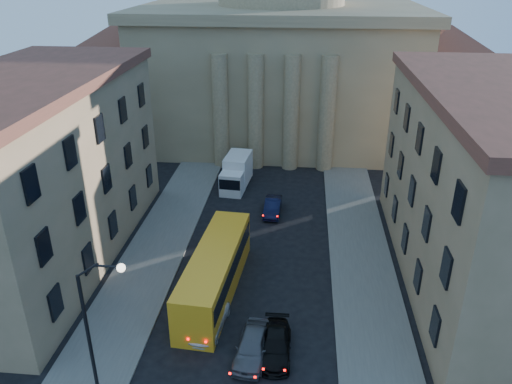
{
  "coord_description": "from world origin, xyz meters",
  "views": [
    {
      "loc": [
        3.31,
        -11.69,
        22.23
      ],
      "look_at": [
        0.56,
        16.84,
        8.83
      ],
      "focal_mm": 35.0,
      "sensor_mm": 36.0,
      "label": 1
    }
  ],
  "objects": [
    {
      "name": "car_right_mid",
      "position": [
        2.23,
        12.15,
        0.67
      ],
      "size": [
        1.95,
        4.64,
        1.34
      ],
      "primitive_type": "imported",
      "rotation": [
        0.0,
        0.0,
        0.02
      ],
      "color": "black",
      "rests_on": "ground"
    },
    {
      "name": "building_left",
      "position": [
        -17.0,
        22.0,
        7.42
      ],
      "size": [
        11.6,
        26.6,
        14.7
      ],
      "color": "tan",
      "rests_on": "ground"
    },
    {
      "name": "car_right_far",
      "position": [
        0.8,
        11.8,
        0.79
      ],
      "size": [
        2.28,
        4.78,
        1.58
      ],
      "primitive_type": "imported",
      "rotation": [
        0.0,
        0.0,
        -0.09
      ],
      "color": "#515257",
      "rests_on": "ground"
    },
    {
      "name": "church",
      "position": [
        0.0,
        55.47,
        11.88
      ],
      "size": [
        68.02,
        28.76,
        36.6
      ],
      "color": "#806E4F",
      "rests_on": "ground"
    },
    {
      "name": "building_right",
      "position": [
        17.0,
        22.0,
        7.42
      ],
      "size": [
        11.6,
        26.6,
        14.7
      ],
      "color": "tan",
      "rests_on": "ground"
    },
    {
      "name": "sidewalk_left",
      "position": [
        -8.5,
        18.0,
        0.07
      ],
      "size": [
        5.0,
        60.0,
        0.15
      ],
      "primitive_type": "cube",
      "color": "#5C5954",
      "rests_on": "ground"
    },
    {
      "name": "car_right_distant",
      "position": [
        0.8,
        30.98,
        0.71
      ],
      "size": [
        1.63,
        4.36,
        1.42
      ],
      "primitive_type": "imported",
      "rotation": [
        0.0,
        0.0,
        -0.03
      ],
      "color": "black",
      "rests_on": "ground"
    },
    {
      "name": "box_truck",
      "position": [
        -3.49,
        36.89,
        1.56
      ],
      "size": [
        2.91,
        6.18,
        3.29
      ],
      "rotation": [
        0.0,
        0.0,
        -0.1
      ],
      "color": "white",
      "rests_on": "ground"
    },
    {
      "name": "street_lamp",
      "position": [
        -6.97,
        8.0,
        5.29
      ],
      "size": [
        2.62,
        0.44,
        8.83
      ],
      "color": "black",
      "rests_on": "ground"
    },
    {
      "name": "sidewalk_right",
      "position": [
        8.5,
        18.0,
        0.07
      ],
      "size": [
        5.0,
        60.0,
        0.15
      ],
      "primitive_type": "cube",
      "color": "#5C5954",
      "rests_on": "ground"
    },
    {
      "name": "car_left_mid",
      "position": [
        -2.38,
        13.97,
        0.62
      ],
      "size": [
        2.59,
        4.71,
        1.25
      ],
      "primitive_type": "imported",
      "rotation": [
        0.0,
        0.0,
        -0.12
      ],
      "color": "silver",
      "rests_on": "ground"
    },
    {
      "name": "city_bus",
      "position": [
        -2.53,
        18.05,
        1.86
      ],
      "size": [
        3.74,
        12.49,
        3.47
      ],
      "rotation": [
        0.0,
        0.0,
        -0.08
      ],
      "color": "#FCA91C",
      "rests_on": "ground"
    }
  ]
}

